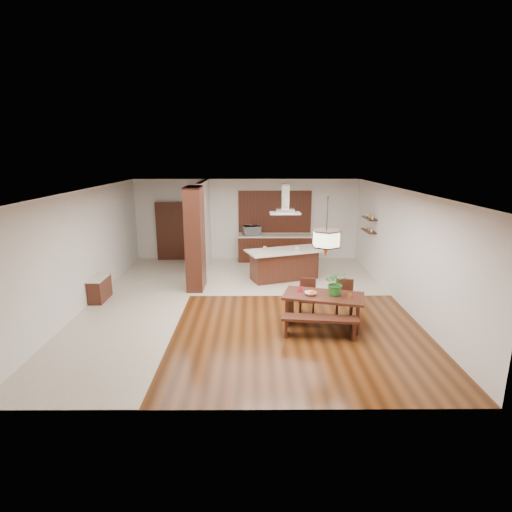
{
  "coord_description": "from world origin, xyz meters",
  "views": [
    {
      "loc": [
        0.24,
        -9.76,
        3.74
      ],
      "look_at": [
        0.3,
        0.0,
        1.25
      ],
      "focal_mm": 28.0,
      "sensor_mm": 36.0,
      "label": 1
    }
  ],
  "objects_px": {
    "range_hood": "(285,199)",
    "dining_chair_right": "(344,300)",
    "fruit_bowl": "(311,293)",
    "kitchen_island": "(284,264)",
    "island_cup": "(297,249)",
    "dining_table": "(323,303)",
    "hallway_console": "(100,289)",
    "dining_chair_left": "(307,297)",
    "microwave": "(252,230)",
    "dining_bench": "(319,327)",
    "pendant_lantern": "(327,227)",
    "foliage_plant": "(336,283)"
  },
  "relations": [
    {
      "from": "range_hood",
      "to": "dining_chair_right",
      "type": "bearing_deg",
      "value": -68.73
    },
    {
      "from": "fruit_bowl",
      "to": "kitchen_island",
      "type": "distance_m",
      "value": 3.45
    },
    {
      "from": "range_hood",
      "to": "island_cup",
      "type": "height_order",
      "value": "range_hood"
    },
    {
      "from": "dining_table",
      "to": "dining_chair_right",
      "type": "xyz_separation_m",
      "value": [
        0.56,
        0.39,
        -0.08
      ]
    },
    {
      "from": "hallway_console",
      "to": "dining_chair_left",
      "type": "height_order",
      "value": "dining_chair_left"
    },
    {
      "from": "hallway_console",
      "to": "range_hood",
      "type": "height_order",
      "value": "range_hood"
    },
    {
      "from": "fruit_bowl",
      "to": "microwave",
      "type": "relative_size",
      "value": 0.44
    },
    {
      "from": "dining_bench",
      "to": "dining_chair_left",
      "type": "xyz_separation_m",
      "value": [
        -0.1,
        1.24,
        0.21
      ]
    },
    {
      "from": "range_hood",
      "to": "island_cup",
      "type": "relative_size",
      "value": 7.08
    },
    {
      "from": "fruit_bowl",
      "to": "range_hood",
      "type": "height_order",
      "value": "range_hood"
    },
    {
      "from": "pendant_lantern",
      "to": "foliage_plant",
      "type": "distance_m",
      "value": 1.27
    },
    {
      "from": "hallway_console",
      "to": "foliage_plant",
      "type": "height_order",
      "value": "foliage_plant"
    },
    {
      "from": "dining_chair_right",
      "to": "kitchen_island",
      "type": "distance_m",
      "value": 3.25
    },
    {
      "from": "foliage_plant",
      "to": "dining_chair_right",
      "type": "bearing_deg",
      "value": 53.04
    },
    {
      "from": "dining_bench",
      "to": "dining_chair_left",
      "type": "height_order",
      "value": "dining_chair_left"
    },
    {
      "from": "dining_bench",
      "to": "kitchen_island",
      "type": "bearing_deg",
      "value": 96.33
    },
    {
      "from": "hallway_console",
      "to": "range_hood",
      "type": "distance_m",
      "value": 5.72
    },
    {
      "from": "dining_table",
      "to": "dining_bench",
      "type": "height_order",
      "value": "dining_table"
    },
    {
      "from": "microwave",
      "to": "dining_chair_left",
      "type": "bearing_deg",
      "value": -94.73
    },
    {
      "from": "range_hood",
      "to": "island_cup",
      "type": "xyz_separation_m",
      "value": [
        0.38,
        -0.09,
        -1.48
      ]
    },
    {
      "from": "pendant_lantern",
      "to": "fruit_bowl",
      "type": "relative_size",
      "value": 5.03
    },
    {
      "from": "kitchen_island",
      "to": "island_cup",
      "type": "height_order",
      "value": "island_cup"
    },
    {
      "from": "dining_table",
      "to": "dining_chair_left",
      "type": "relative_size",
      "value": 2.22
    },
    {
      "from": "foliage_plant",
      "to": "kitchen_island",
      "type": "distance_m",
      "value": 3.58
    },
    {
      "from": "dining_chair_left",
      "to": "range_hood",
      "type": "bearing_deg",
      "value": 107.0
    },
    {
      "from": "hallway_console",
      "to": "island_cup",
      "type": "height_order",
      "value": "island_cup"
    },
    {
      "from": "dining_table",
      "to": "dining_chair_right",
      "type": "bearing_deg",
      "value": 34.94
    },
    {
      "from": "pendant_lantern",
      "to": "foliage_plant",
      "type": "height_order",
      "value": "pendant_lantern"
    },
    {
      "from": "hallway_console",
      "to": "microwave",
      "type": "height_order",
      "value": "microwave"
    },
    {
      "from": "hallway_console",
      "to": "dining_table",
      "type": "relative_size",
      "value": 0.46
    },
    {
      "from": "dining_chair_left",
      "to": "foliage_plant",
      "type": "bearing_deg",
      "value": -40.19
    },
    {
      "from": "foliage_plant",
      "to": "kitchen_island",
      "type": "relative_size",
      "value": 0.22
    },
    {
      "from": "microwave",
      "to": "island_cup",
      "type": "bearing_deg",
      "value": -78.93
    },
    {
      "from": "pendant_lantern",
      "to": "dining_bench",
      "type": "bearing_deg",
      "value": -105.77
    },
    {
      "from": "dining_bench",
      "to": "island_cup",
      "type": "relative_size",
      "value": 12.57
    },
    {
      "from": "kitchen_island",
      "to": "island_cup",
      "type": "xyz_separation_m",
      "value": [
        0.38,
        -0.09,
        0.51
      ]
    },
    {
      "from": "dining_chair_left",
      "to": "kitchen_island",
      "type": "height_order",
      "value": "kitchen_island"
    },
    {
      "from": "range_hood",
      "to": "dining_table",
      "type": "bearing_deg",
      "value": -79.78
    },
    {
      "from": "range_hood",
      "to": "hallway_console",
      "type": "bearing_deg",
      "value": -160.11
    },
    {
      "from": "island_cup",
      "to": "pendant_lantern",
      "type": "bearing_deg",
      "value": -85.89
    },
    {
      "from": "dining_chair_right",
      "to": "pendant_lantern",
      "type": "height_order",
      "value": "pendant_lantern"
    },
    {
      "from": "pendant_lantern",
      "to": "island_cup",
      "type": "xyz_separation_m",
      "value": [
        -0.24,
        3.33,
        -1.26
      ]
    },
    {
      "from": "foliage_plant",
      "to": "range_hood",
      "type": "bearing_deg",
      "value": 104.31
    },
    {
      "from": "hallway_console",
      "to": "dining_table",
      "type": "xyz_separation_m",
      "value": [
        5.6,
        -1.63,
        0.22
      ]
    },
    {
      "from": "hallway_console",
      "to": "dining_table",
      "type": "bearing_deg",
      "value": -16.18
    },
    {
      "from": "dining_chair_left",
      "to": "pendant_lantern",
      "type": "height_order",
      "value": "pendant_lantern"
    },
    {
      "from": "hallway_console",
      "to": "dining_bench",
      "type": "height_order",
      "value": "hallway_console"
    },
    {
      "from": "island_cup",
      "to": "dining_bench",
      "type": "bearing_deg",
      "value": -89.0
    },
    {
      "from": "kitchen_island",
      "to": "microwave",
      "type": "bearing_deg",
      "value": 94.41
    },
    {
      "from": "pendant_lantern",
      "to": "range_hood",
      "type": "relative_size",
      "value": 1.46
    }
  ]
}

